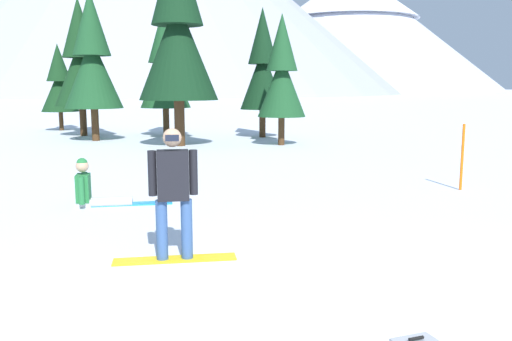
# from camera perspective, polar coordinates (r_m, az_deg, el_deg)

# --- Properties ---
(ground_plane) EXTENTS (800.00, 800.00, 0.00)m
(ground_plane) POSITION_cam_1_polar(r_m,az_deg,el_deg) (5.08, 6.39, -17.35)
(ground_plane) COLOR silver
(snowboarder_midground) EXTENTS (1.62, 0.43, 1.73)m
(snowboarder_midground) POSITION_cam_1_polar(r_m,az_deg,el_deg) (6.92, -8.84, -2.29)
(snowboarder_midground) COLOR yellow
(snowboarder_midground) RESTS_ON ground_plane
(snowboarder_background) EXTENTS (1.82, 0.64, 0.93)m
(snowboarder_background) POSITION_cam_1_polar(r_m,az_deg,el_deg) (10.56, -17.03, -1.98)
(snowboarder_background) COLOR #B7B7BC
(snowboarder_background) RESTS_ON ground_plane
(trail_marker_pole) EXTENTS (0.06, 0.06, 1.46)m
(trail_marker_pole) POSITION_cam_1_polar(r_m,az_deg,el_deg) (12.45, 21.22, 1.34)
(trail_marker_pole) COLOR orange
(trail_marker_pole) RESTS_ON ground_plane
(pine_tree_twin) EXTENTS (2.41, 2.41, 6.23)m
(pine_tree_twin) POSITION_cam_1_polar(r_m,az_deg,el_deg) (25.91, -18.31, 11.07)
(pine_tree_twin) COLOR #472D19
(pine_tree_twin) RESTS_ON ground_plane
(pine_tree_leaning) EXTENTS (2.30, 2.30, 5.84)m
(pine_tree_leaning) POSITION_cam_1_polar(r_m,az_deg,el_deg) (25.13, -9.75, 10.98)
(pine_tree_leaning) COLOR #472D19
(pine_tree_leaning) RESTS_ON ground_plane
(pine_tree_young) EXTENTS (1.98, 1.98, 5.68)m
(pine_tree_young) POSITION_cam_1_polar(r_m,az_deg,el_deg) (23.90, 0.70, 11.00)
(pine_tree_young) COLOR #472D19
(pine_tree_young) RESTS_ON ground_plane
(pine_tree_tall) EXTENTS (1.85, 1.85, 5.00)m
(pine_tree_tall) POSITION_cam_1_polar(r_m,az_deg,el_deg) (20.65, 2.78, 10.27)
(pine_tree_tall) COLOR #472D19
(pine_tree_tall) RESTS_ON ground_plane
(pine_tree_broad) EXTENTS (2.98, 2.98, 7.92)m
(pine_tree_broad) POSITION_cam_1_polar(r_m,az_deg,el_deg) (20.68, -8.41, 14.62)
(pine_tree_broad) COLOR #472D19
(pine_tree_broad) RESTS_ON ground_plane
(pine_tree_short) EXTENTS (2.38, 2.38, 6.17)m
(pine_tree_short) POSITION_cam_1_polar(r_m,az_deg,el_deg) (23.33, -17.15, 11.31)
(pine_tree_short) COLOR #472D19
(pine_tree_short) RESTS_ON ground_plane
(pine_tree_slender) EXTENTS (1.88, 1.88, 4.43)m
(pine_tree_slender) POSITION_cam_1_polar(r_m,az_deg,el_deg) (29.45, -20.34, 8.74)
(pine_tree_slender) COLOR #472D19
(pine_tree_slender) RESTS_ON ground_plane
(peak_north_spur) EXTENTS (178.24, 178.24, 70.89)m
(peak_north_spur) POSITION_cam_1_polar(r_m,az_deg,el_deg) (253.16, -23.19, 16.17)
(peak_north_spur) COLOR #9EA3B2
(peak_north_spur) RESTS_ON ground_plane
(peak_central_summit) EXTENTS (124.85, 124.85, 49.78)m
(peak_central_summit) POSITION_cam_1_polar(r_m,az_deg,el_deg) (233.45, 10.05, 14.68)
(peak_central_summit) COLOR #B2B7C6
(peak_central_summit) RESTS_ON ground_plane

